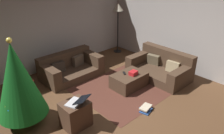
{
  "coord_description": "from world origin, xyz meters",
  "views": [
    {
      "loc": [
        -2.59,
        -2.69,
        2.98
      ],
      "look_at": [
        0.58,
        0.7,
        0.75
      ],
      "focal_mm": 35.16,
      "sensor_mm": 36.0,
      "label": 1
    }
  ],
  "objects_px": {
    "christmas_tree": "(18,80)",
    "side_table": "(76,114)",
    "ottoman": "(129,80)",
    "couch_left": "(70,67)",
    "tv_remote": "(124,73)",
    "corner_lamp": "(118,11)",
    "gift_box": "(133,73)",
    "laptop": "(77,101)",
    "couch_right": "(161,67)",
    "book_stack": "(146,109)"
  },
  "relations": [
    {
      "from": "side_table",
      "to": "laptop",
      "type": "height_order",
      "value": "laptop"
    },
    {
      "from": "gift_box",
      "to": "laptop",
      "type": "relative_size",
      "value": 0.41
    },
    {
      "from": "couch_left",
      "to": "couch_right",
      "type": "distance_m",
      "value": 2.6
    },
    {
      "from": "christmas_tree",
      "to": "side_table",
      "type": "bearing_deg",
      "value": -47.7
    },
    {
      "from": "couch_right",
      "to": "ottoman",
      "type": "distance_m",
      "value": 1.13
    },
    {
      "from": "ottoman",
      "to": "corner_lamp",
      "type": "distance_m",
      "value": 2.84
    },
    {
      "from": "ottoman",
      "to": "laptop",
      "type": "relative_size",
      "value": 1.73
    },
    {
      "from": "couch_left",
      "to": "couch_right",
      "type": "bearing_deg",
      "value": 136.06
    },
    {
      "from": "tv_remote",
      "to": "laptop",
      "type": "xyz_separation_m",
      "value": [
        -1.8,
        -0.49,
        0.22
      ]
    },
    {
      "from": "tv_remote",
      "to": "laptop",
      "type": "bearing_deg",
      "value": -132.65
    },
    {
      "from": "tv_remote",
      "to": "side_table",
      "type": "relative_size",
      "value": 0.3
    },
    {
      "from": "tv_remote",
      "to": "couch_right",
      "type": "bearing_deg",
      "value": 17.07
    },
    {
      "from": "tv_remote",
      "to": "laptop",
      "type": "distance_m",
      "value": 1.87
    },
    {
      "from": "couch_left",
      "to": "couch_right",
      "type": "height_order",
      "value": "couch_right"
    },
    {
      "from": "couch_right",
      "to": "laptop",
      "type": "xyz_separation_m",
      "value": [
        -2.97,
        -0.18,
        0.32
      ]
    },
    {
      "from": "gift_box",
      "to": "tv_remote",
      "type": "relative_size",
      "value": 1.31
    },
    {
      "from": "book_stack",
      "to": "corner_lamp",
      "type": "bearing_deg",
      "value": 55.65
    },
    {
      "from": "ottoman",
      "to": "corner_lamp",
      "type": "height_order",
      "value": "corner_lamp"
    },
    {
      "from": "laptop",
      "to": "book_stack",
      "type": "xyz_separation_m",
      "value": [
        1.38,
        -0.59,
        -0.55
      ]
    },
    {
      "from": "ottoman",
      "to": "side_table",
      "type": "bearing_deg",
      "value": -170.35
    },
    {
      "from": "couch_right",
      "to": "christmas_tree",
      "type": "height_order",
      "value": "christmas_tree"
    },
    {
      "from": "christmas_tree",
      "to": "corner_lamp",
      "type": "height_order",
      "value": "christmas_tree"
    },
    {
      "from": "corner_lamp",
      "to": "couch_right",
      "type": "bearing_deg",
      "value": -101.15
    },
    {
      "from": "couch_right",
      "to": "christmas_tree",
      "type": "distance_m",
      "value": 3.83
    },
    {
      "from": "christmas_tree",
      "to": "laptop",
      "type": "xyz_separation_m",
      "value": [
        0.73,
        -0.83,
        -0.39
      ]
    },
    {
      "from": "couch_right",
      "to": "ottoman",
      "type": "bearing_deg",
      "value": 80.0
    },
    {
      "from": "laptop",
      "to": "book_stack",
      "type": "distance_m",
      "value": 1.59
    },
    {
      "from": "couch_right",
      "to": "corner_lamp",
      "type": "xyz_separation_m",
      "value": [
        0.44,
        2.21,
        1.2
      ]
    },
    {
      "from": "laptop",
      "to": "side_table",
      "type": "bearing_deg",
      "value": 112.71
    },
    {
      "from": "couch_left",
      "to": "christmas_tree",
      "type": "height_order",
      "value": "christmas_tree"
    },
    {
      "from": "gift_box",
      "to": "laptop",
      "type": "distance_m",
      "value": 1.95
    },
    {
      "from": "couch_left",
      "to": "corner_lamp",
      "type": "bearing_deg",
      "value": -170.21
    },
    {
      "from": "gift_box",
      "to": "side_table",
      "type": "distance_m",
      "value": 1.96
    },
    {
      "from": "gift_box",
      "to": "couch_left",
      "type": "bearing_deg",
      "value": 116.48
    },
    {
      "from": "laptop",
      "to": "corner_lamp",
      "type": "relative_size",
      "value": 0.3
    },
    {
      "from": "gift_box",
      "to": "side_table",
      "type": "relative_size",
      "value": 0.39
    },
    {
      "from": "couch_right",
      "to": "book_stack",
      "type": "xyz_separation_m",
      "value": [
        -1.6,
        -0.77,
        -0.23
      ]
    },
    {
      "from": "couch_left",
      "to": "tv_remote",
      "type": "relative_size",
      "value": 10.44
    },
    {
      "from": "ottoman",
      "to": "corner_lamp",
      "type": "bearing_deg",
      "value": 52.39
    },
    {
      "from": "gift_box",
      "to": "side_table",
      "type": "xyz_separation_m",
      "value": [
        -1.94,
        -0.23,
        -0.15
      ]
    },
    {
      "from": "couch_right",
      "to": "gift_box",
      "type": "height_order",
      "value": "couch_right"
    },
    {
      "from": "tv_remote",
      "to": "laptop",
      "type": "relative_size",
      "value": 0.31
    },
    {
      "from": "gift_box",
      "to": "tv_remote",
      "type": "xyz_separation_m",
      "value": [
        -0.12,
        0.2,
        -0.04
      ]
    },
    {
      "from": "couch_right",
      "to": "book_stack",
      "type": "bearing_deg",
      "value": 116.03
    },
    {
      "from": "couch_left",
      "to": "couch_right",
      "type": "relative_size",
      "value": 1.0
    },
    {
      "from": "gift_box",
      "to": "book_stack",
      "type": "distance_m",
      "value": 1.1
    },
    {
      "from": "corner_lamp",
      "to": "laptop",
      "type": "bearing_deg",
      "value": -145.0
    },
    {
      "from": "christmas_tree",
      "to": "side_table",
      "type": "distance_m",
      "value": 1.27
    },
    {
      "from": "ottoman",
      "to": "side_table",
      "type": "relative_size",
      "value": 1.64
    },
    {
      "from": "christmas_tree",
      "to": "side_table",
      "type": "height_order",
      "value": "christmas_tree"
    }
  ]
}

